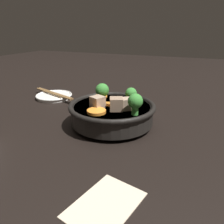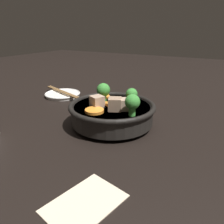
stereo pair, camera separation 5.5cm
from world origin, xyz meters
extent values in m
plane|color=black|center=(0.00, 0.00, 0.00)|extent=(3.00, 3.00, 0.00)
cylinder|color=black|center=(0.00, 0.00, 0.01)|extent=(0.11, 0.11, 0.01)
cylinder|color=black|center=(0.00, 0.00, 0.03)|extent=(0.21, 0.21, 0.04)
torus|color=black|center=(0.00, 0.00, 0.05)|extent=(0.22, 0.22, 0.01)
cylinder|color=brown|center=(0.00, 0.00, 0.04)|extent=(0.19, 0.19, 0.02)
cylinder|color=orange|center=(0.05, 0.06, 0.06)|extent=(0.04, 0.04, 0.01)
cylinder|color=orange|center=(0.00, 0.00, 0.06)|extent=(0.06, 0.06, 0.02)
cylinder|color=orange|center=(-0.06, 0.01, 0.06)|extent=(0.06, 0.06, 0.01)
cylinder|color=green|center=(0.03, -0.04, 0.06)|extent=(0.01, 0.01, 0.02)
sphere|color=#388433|center=(0.03, -0.04, 0.08)|extent=(0.03, 0.03, 0.03)
cylinder|color=green|center=(0.01, 0.03, 0.06)|extent=(0.02, 0.02, 0.02)
sphere|color=#388433|center=(0.01, 0.03, 0.09)|extent=(0.03, 0.03, 0.03)
cylinder|color=green|center=(-0.04, -0.07, 0.06)|extent=(0.02, 0.02, 0.02)
sphere|color=#388433|center=(-0.04, -0.07, 0.08)|extent=(0.03, 0.03, 0.03)
cube|color=tan|center=(-0.01, -0.04, 0.07)|extent=(0.04, 0.04, 0.03)
cube|color=tan|center=(-0.03, 0.03, 0.07)|extent=(0.04, 0.04, 0.03)
cube|color=#9E7F66|center=(-0.02, -0.02, 0.07)|extent=(0.04, 0.04, 0.03)
cylinder|color=white|center=(0.13, 0.28, 0.01)|extent=(0.12, 0.12, 0.01)
torus|color=white|center=(0.13, 0.28, 0.01)|extent=(0.13, 0.13, 0.01)
cube|color=beige|center=(-0.26, -0.10, 0.00)|extent=(0.12, 0.10, 0.00)
cylinder|color=olive|center=(0.14, 0.28, 0.02)|extent=(0.07, 0.20, 0.01)
cylinder|color=olive|center=(0.13, 0.28, 0.02)|extent=(0.07, 0.20, 0.01)
camera|label=1|loc=(-0.47, -0.20, 0.23)|focal=35.00mm
camera|label=2|loc=(-0.45, -0.25, 0.23)|focal=35.00mm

